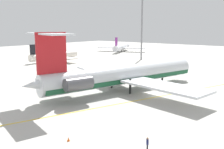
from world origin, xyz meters
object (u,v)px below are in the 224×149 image
Objects in this scene: ground_crew_near_nose at (109,68)px; safety_cone_nose at (68,139)px; main_jetliner at (121,75)px; ground_crew_near_tail at (147,142)px; airliner_far_right at (122,47)px; airliner_mid_right at (56,56)px; light_mast at (142,24)px.

ground_crew_near_nose is 54.74m from safety_cone_nose.
main_jetliner is 85.07× the size of safety_cone_nose.
main_jetliner is 29.88m from ground_crew_near_tail.
airliner_far_right is 125.39m from safety_cone_nose.
airliner_mid_right is 14.79× the size of ground_crew_near_tail.
airliner_mid_right reaches higher than safety_cone_nose.
airliner_mid_right is 35.34m from ground_crew_near_nose.
main_jetliner is at bearing 22.90° from safety_cone_nose.
ground_crew_near_tail is at bearing 22.44° from ground_crew_near_nose.
ground_crew_near_nose reaches higher than safety_cone_nose.
ground_crew_near_nose is at bearing 34.15° from safety_cone_nose.
light_mast is at bearing -123.77° from ground_crew_near_tail.
main_jetliner is 1.60× the size of airliner_far_right.
airliner_far_right is 42.37m from light_mast.
ground_crew_near_tail is at bearing -121.63° from airliner_mid_right.
safety_cone_nose is (-25.87, -10.93, -3.50)m from main_jetliner.
airliner_far_right is (78.67, 58.26, -1.11)m from main_jetliner.
safety_cone_nose is 88.92m from light_mast.
airliner_mid_right reaches higher than ground_crew_near_tail.
main_jetliner is 28.41× the size of ground_crew_near_nose.
light_mast is at bearing 26.25° from safety_cone_nose.
ground_crew_near_nose is 57.49m from ground_crew_near_tail.
ground_crew_near_nose is 0.94× the size of ground_crew_near_tail.
ground_crew_near_tail is (-100.35, -78.66, -1.55)m from airliner_far_right.
ground_crew_near_tail is at bearing -147.03° from light_mast.
airliner_far_right is 17.80× the size of ground_crew_near_nose.
main_jetliner is at bearing -165.88° from airliner_far_right.
airliner_mid_right is at bearing -98.52° from ground_crew_near_tail.
airliner_far_right is 53.31× the size of safety_cone_nose.
ground_crew_near_nose is at bearing -166.49° from light_mast.
ground_crew_near_nose is at bearing 60.72° from main_jetliner.
ground_crew_near_nose is at bearing -112.37° from ground_crew_near_tail.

